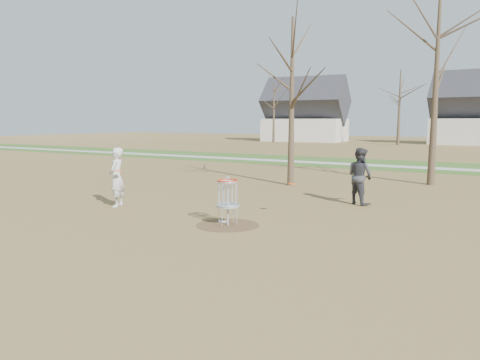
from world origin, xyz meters
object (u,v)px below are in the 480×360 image
object	(u,v)px
disc_grounded	(223,221)
disc_golf_basket	(228,193)
player_throwing	(360,176)
player_standing	(117,177)

from	to	relation	value
disc_grounded	disc_golf_basket	xyz separation A→B (m)	(0.36, -0.28, 0.89)
player_throwing	disc_golf_basket	bearing A→B (deg)	95.65
disc_grounded	player_throwing	bearing A→B (deg)	63.01
player_throwing	disc_golf_basket	xyz separation A→B (m)	(-2.18, -5.26, -0.09)
player_throwing	disc_grounded	bearing A→B (deg)	91.16
disc_grounded	disc_golf_basket	bearing A→B (deg)	-38.16
player_standing	disc_grounded	size ratio (longest dim) A/B	9.26
disc_golf_basket	player_standing	bearing A→B (deg)	174.14
player_standing	disc_grounded	xyz separation A→B (m)	(4.49, -0.22, -1.00)
player_standing	disc_grounded	bearing A→B (deg)	62.62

